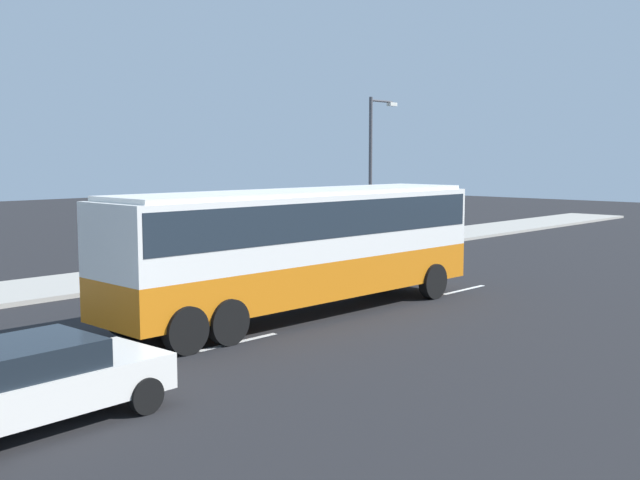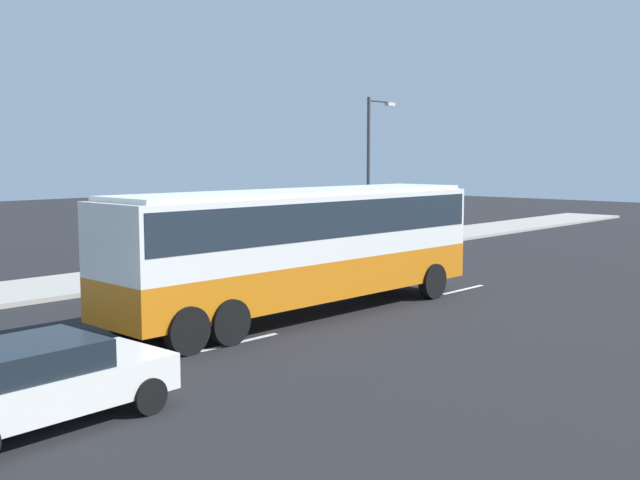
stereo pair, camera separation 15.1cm
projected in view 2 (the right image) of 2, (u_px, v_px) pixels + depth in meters
ground_plane at (297, 309)px, 21.97m from camera, size 120.00×120.00×0.00m
sidewalk_curb at (134, 276)px, 27.57m from camera, size 80.00×4.00×0.15m
lane_centreline at (68, 382)px, 14.83m from camera, size 28.38×0.16×0.01m
coach_bus at (303, 238)px, 21.03m from camera, size 12.20×2.87×3.49m
car_white_minivan at (36, 381)px, 12.33m from camera, size 4.32×2.09×1.42m
pedestrian_near_curb at (319, 230)px, 34.73m from camera, size 0.32×0.32×1.60m
street_lamp at (371, 163)px, 34.35m from camera, size 1.86×0.24×6.92m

